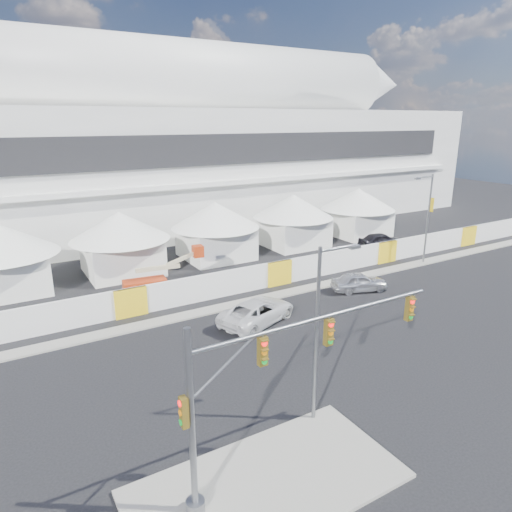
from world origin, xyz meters
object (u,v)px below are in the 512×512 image
pickup_curb (257,311)px  sedan_silver (359,282)px  traffic_mast (256,390)px  streetlight_curb (427,213)px  lot_car_b (381,241)px  streetlight_median (321,323)px  boom_lift (152,280)px

pickup_curb → sedan_silver: bearing=-105.5°
pickup_curb → traffic_mast: 14.35m
pickup_curb → streetlight_curb: (19.82, 3.31, 3.97)m
sedan_silver → streetlight_curb: size_ratio=0.53×
lot_car_b → streetlight_median: bearing=141.6°
sedan_silver → pickup_curb: bearing=114.3°
pickup_curb → traffic_mast: bearing=128.0°
streetlight_curb → traffic_mast: bearing=-150.5°
streetlight_curb → boom_lift: streetlight_curb is taller
streetlight_curb → pickup_curb: bearing=-170.5°
pickup_curb → boom_lift: bearing=2.4°
streetlight_median → streetlight_curb: (22.67, 13.30, 0.11)m
lot_car_b → streetlight_median: size_ratio=0.61×
boom_lift → streetlight_median: bearing=-79.4°
traffic_mast → streetlight_median: (4.34, 2.01, 0.64)m
sedan_silver → boom_lift: bearing=77.8°
lot_car_b → sedan_silver: bearing=139.8°
streetlight_median → traffic_mast: bearing=-155.2°
pickup_curb → streetlight_curb: streetlight_curb is taller
traffic_mast → streetlight_curb: bearing=29.5°
pickup_curb → streetlight_curb: size_ratio=0.70×
sedan_silver → lot_car_b: (10.54, 8.09, 0.08)m
pickup_curb → lot_car_b: (20.35, 9.05, 0.01)m
lot_car_b → streetlight_median: streetlight_median is taller
streetlight_curb → lot_car_b: bearing=84.8°
lot_car_b → streetlight_curb: streetlight_curb is taller
lot_car_b → streetlight_curb: bearing=-173.0°
streetlight_curb → boom_lift: (-23.84, 5.93, -3.90)m
sedan_silver → traffic_mast: traffic_mast is taller
boom_lift → streetlight_curb: bearing=-6.8°
sedan_silver → streetlight_median: size_ratio=0.55×
sedan_silver → lot_car_b: 13.29m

